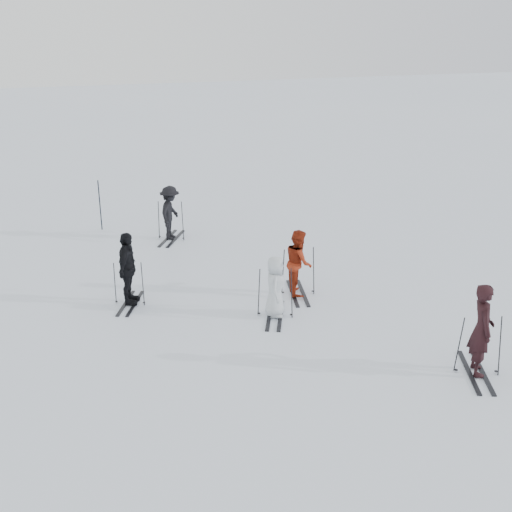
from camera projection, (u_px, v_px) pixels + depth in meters
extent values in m
plane|color=silver|center=(269.00, 305.00, 16.71)|extent=(120.00, 120.00, 0.00)
imported|color=black|center=(482.00, 331.00, 13.16)|extent=(0.72, 0.85, 1.99)
imported|color=maroon|center=(299.00, 263.00, 17.07)|extent=(0.85, 1.00, 1.78)
imported|color=silver|center=(275.00, 287.00, 15.81)|extent=(0.76, 0.89, 1.55)
imported|color=black|center=(128.00, 270.00, 16.42)|extent=(0.88, 1.22, 1.92)
imported|color=black|center=(170.00, 213.00, 21.34)|extent=(1.16, 1.34, 1.80)
cylinder|color=black|center=(100.00, 205.00, 22.31)|extent=(0.04, 0.04, 1.77)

